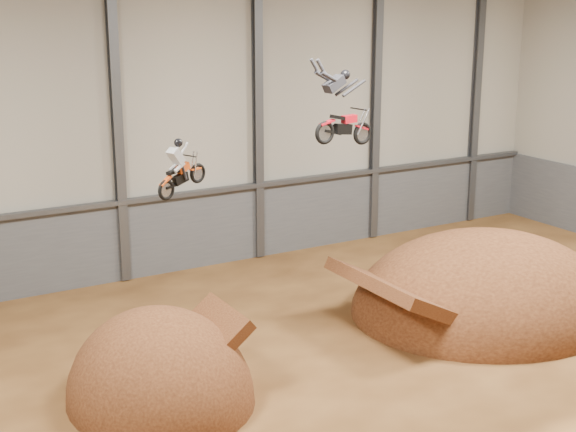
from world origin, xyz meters
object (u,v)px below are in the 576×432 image
object	(u,v)px
takeoff_ramp	(161,398)
fmx_rider_a	(183,162)
fmx_rider_b	(343,103)
landing_ramp	(483,310)

from	to	relation	value
takeoff_ramp	fmx_rider_a	bearing A→B (deg)	-34.36
fmx_rider_a	fmx_rider_b	size ratio (longest dim) A/B	0.58
fmx_rider_a	landing_ramp	bearing A→B (deg)	-16.66
fmx_rider_b	landing_ramp	bearing A→B (deg)	-7.53
takeoff_ramp	landing_ramp	xyz separation A→B (m)	(13.76, 0.43, 0.00)
takeoff_ramp	landing_ramp	distance (m)	13.77
fmx_rider_a	fmx_rider_b	xyz separation A→B (m)	(6.22, 1.12, 1.17)
landing_ramp	fmx_rider_b	xyz separation A→B (m)	(-6.75, 0.15, 8.59)
takeoff_ramp	fmx_rider_b	world-z (taller)	fmx_rider_b
takeoff_ramp	fmx_rider_b	xyz separation A→B (m)	(7.01, 0.58, 8.59)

